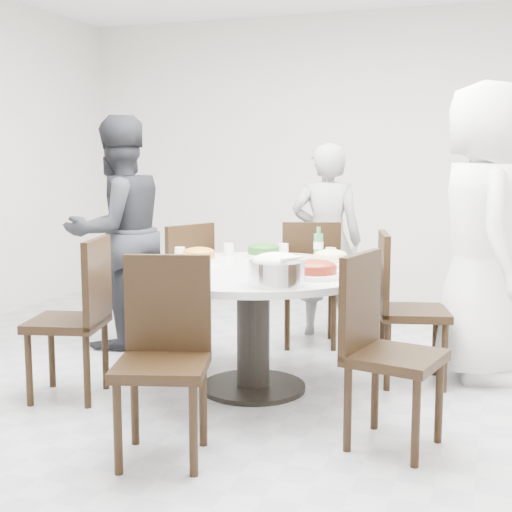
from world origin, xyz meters
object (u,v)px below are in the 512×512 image
(chair_nw, at_px, (174,289))
(diner_middle, at_px, (327,240))
(diner_left, at_px, (118,232))
(chair_ne, at_px, (413,309))
(rice_bowl, at_px, (277,273))
(beverage_bottle, at_px, (318,243))
(chair_s, at_px, (161,362))
(chair_sw, at_px, (67,319))
(chair_se, at_px, (396,353))
(chair_n, at_px, (310,283))
(diner_right, at_px, (484,232))
(soup_bowl, at_px, (180,272))
(dining_table, at_px, (253,330))

(chair_nw, xyz_separation_m, diner_middle, (0.91, 0.89, 0.29))
(chair_nw, bearing_deg, diner_left, -73.08)
(chair_ne, bearing_deg, chair_nw, 71.33)
(rice_bowl, relative_size, beverage_bottle, 1.40)
(diner_middle, bearing_deg, chair_s, 77.51)
(chair_sw, relative_size, rice_bowl, 3.18)
(chair_se, bearing_deg, diner_middle, 35.01)
(chair_n, height_order, diner_right, diner_right)
(chair_sw, height_order, chair_s, same)
(chair_n, height_order, chair_nw, same)
(chair_sw, distance_m, soup_bowl, 0.78)
(rice_bowl, bearing_deg, chair_ne, 56.99)
(chair_s, distance_m, diner_left, 2.17)
(diner_right, bearing_deg, diner_middle, 46.28)
(dining_table, height_order, soup_bowl, soup_bowl)
(chair_n, relative_size, chair_nw, 1.00)
(chair_ne, distance_m, chair_n, 1.09)
(rice_bowl, height_order, soup_bowl, rice_bowl)
(diner_middle, bearing_deg, chair_ne, 119.37)
(diner_left, bearing_deg, chair_n, 137.68)
(dining_table, xyz_separation_m, chair_sw, (-0.99, -0.49, 0.10))
(chair_se, relative_size, diner_middle, 0.62)
(chair_se, bearing_deg, diner_right, -1.95)
(chair_s, relative_size, rice_bowl, 3.18)
(chair_s, distance_m, chair_se, 1.12)
(rice_bowl, xyz_separation_m, beverage_bottle, (-0.03, 0.99, 0.04))
(chair_sw, bearing_deg, chair_se, 73.34)
(diner_left, bearing_deg, chair_se, 88.83)
(chair_n, bearing_deg, rice_bowl, 81.40)
(chair_s, distance_m, soup_bowl, 0.75)
(chair_ne, height_order, chair_n, same)
(rice_bowl, bearing_deg, chair_se, -10.60)
(soup_bowl, distance_m, beverage_bottle, 1.11)
(chair_ne, xyz_separation_m, soup_bowl, (-1.17, -0.90, 0.31))
(dining_table, relative_size, chair_nw, 1.58)
(chair_sw, bearing_deg, chair_ne, 103.05)
(chair_ne, distance_m, diner_left, 2.24)
(chair_n, bearing_deg, beverage_bottle, 92.12)
(chair_n, xyz_separation_m, chair_se, (0.88, -1.73, 0.00))
(chair_sw, xyz_separation_m, diner_middle, (1.09, 1.96, 0.29))
(diner_right, xyz_separation_m, diner_middle, (-1.19, 0.74, -0.18))
(chair_s, distance_m, diner_right, 2.33)
(rice_bowl, bearing_deg, chair_nw, 136.23)
(chair_s, height_order, diner_right, diner_right)
(dining_table, xyz_separation_m, beverage_bottle, (0.27, 0.51, 0.48))
(dining_table, xyz_separation_m, diner_left, (-1.29, 0.65, 0.48))
(chair_nw, relative_size, soup_bowl, 3.99)
(chair_s, relative_size, beverage_bottle, 4.45)
(soup_bowl, bearing_deg, chair_n, 78.35)
(chair_ne, bearing_deg, chair_s, 133.84)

